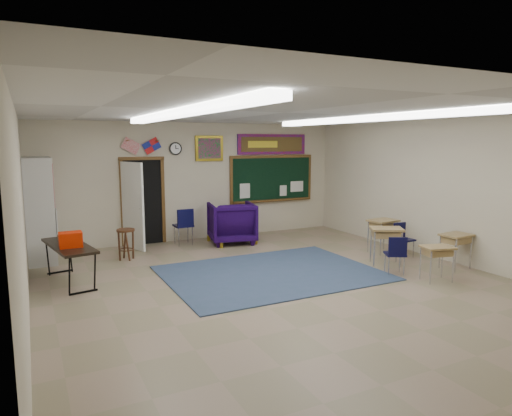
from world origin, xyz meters
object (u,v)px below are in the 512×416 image
student_desk_front_left (386,244)px  wooden_stool (126,244)px  wingback_armchair (232,223)px  folding_table (70,262)px  student_desk_front_right (383,234)px

student_desk_front_left → wooden_stool: size_ratio=1.19×
student_desk_front_left → wooden_stool: (-4.72, 2.79, -0.08)m
wingback_armchair → folding_table: bearing=35.6°
wingback_armchair → folding_table: wingback_armchair is taller
student_desk_front_left → folding_table: folding_table is taller
student_desk_front_right → wooden_stool: student_desk_front_right is taller
wingback_armchair → student_desk_front_right: bearing=149.3°
wingback_armchair → student_desk_front_right: size_ratio=1.48×
student_desk_front_right → folding_table: 6.65m
student_desk_front_left → folding_table: 6.15m
wingback_armchair → wooden_stool: 2.76m
wingback_armchair → folding_table: (-3.92, -1.71, -0.13)m
student_desk_front_right → folding_table: size_ratio=0.43×
folding_table → wooden_stool: size_ratio=2.63×
wooden_stool → wingback_armchair: bearing=11.0°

